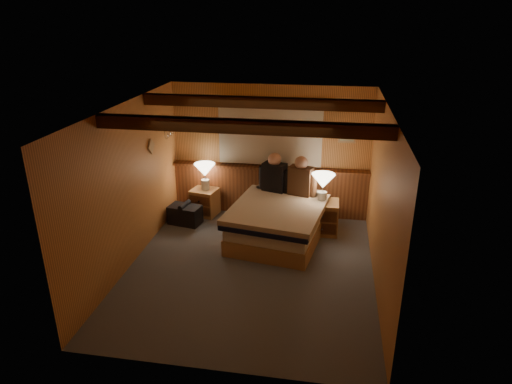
% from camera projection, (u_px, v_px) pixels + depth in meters
% --- Properties ---
extents(floor, '(4.20, 4.20, 0.00)m').
position_uv_depth(floor, '(250.00, 268.00, 6.81)').
color(floor, slate).
rests_on(floor, ground).
extents(ceiling, '(4.20, 4.20, 0.00)m').
position_uv_depth(ceiling, '(249.00, 109.00, 5.92)').
color(ceiling, tan).
rests_on(ceiling, wall_back).
extents(wall_back, '(3.60, 0.00, 3.60)m').
position_uv_depth(wall_back, '(270.00, 151.00, 8.28)').
color(wall_back, '#DD974F').
rests_on(wall_back, floor).
extents(wall_left, '(0.00, 4.20, 4.20)m').
position_uv_depth(wall_left, '(128.00, 186.00, 6.64)').
color(wall_left, '#DD974F').
rests_on(wall_left, floor).
extents(wall_right, '(0.00, 4.20, 4.20)m').
position_uv_depth(wall_right, '(382.00, 202.00, 6.09)').
color(wall_right, '#DD974F').
rests_on(wall_right, floor).
extents(wall_front, '(3.60, 0.00, 3.60)m').
position_uv_depth(wall_front, '(212.00, 274.00, 4.44)').
color(wall_front, '#DD974F').
rests_on(wall_front, floor).
extents(wainscot, '(3.60, 0.23, 0.94)m').
position_uv_depth(wainscot, '(269.00, 189.00, 8.49)').
color(wainscot, brown).
rests_on(wainscot, wall_back).
extents(curtain_window, '(2.18, 0.09, 1.11)m').
position_uv_depth(curtain_window, '(270.00, 135.00, 8.10)').
color(curtain_window, '#452311').
rests_on(curtain_window, wall_back).
extents(ceiling_beams, '(3.60, 1.65, 0.16)m').
position_uv_depth(ceiling_beams, '(251.00, 113.00, 6.09)').
color(ceiling_beams, '#452311').
rests_on(ceiling_beams, ceiling).
extents(coat_rail, '(0.05, 0.55, 0.24)m').
position_uv_depth(coat_rail, '(168.00, 129.00, 7.89)').
color(coat_rail, silver).
rests_on(coat_rail, wall_left).
extents(framed_print, '(0.30, 0.04, 0.25)m').
position_uv_depth(framed_print, '(347.00, 136.00, 7.93)').
color(framed_print, tan).
rests_on(framed_print, wall_back).
extents(bed, '(1.68, 2.03, 0.62)m').
position_uv_depth(bed, '(279.00, 221.00, 7.58)').
color(bed, '#A97648').
rests_on(bed, floor).
extents(nightstand_left, '(0.53, 0.49, 0.50)m').
position_uv_depth(nightstand_left, '(205.00, 202.00, 8.52)').
color(nightstand_left, '#A97648').
rests_on(nightstand_left, floor).
extents(nightstand_right, '(0.52, 0.47, 0.57)m').
position_uv_depth(nightstand_right, '(323.00, 217.00, 7.82)').
color(nightstand_right, '#A97648').
rests_on(nightstand_right, floor).
extents(lamp_left, '(0.38, 0.38, 0.50)m').
position_uv_depth(lamp_left, '(205.00, 171.00, 8.31)').
color(lamp_left, silver).
rests_on(lamp_left, nightstand_left).
extents(lamp_right, '(0.39, 0.39, 0.51)m').
position_uv_depth(lamp_right, '(323.00, 183.00, 7.56)').
color(lamp_right, silver).
rests_on(lamp_right, nightstand_right).
extents(person_left, '(0.57, 0.34, 0.71)m').
position_uv_depth(person_left, '(274.00, 175.00, 7.95)').
color(person_left, black).
rests_on(person_left, bed).
extents(person_right, '(0.56, 0.33, 0.71)m').
position_uv_depth(person_right, '(301.00, 179.00, 7.78)').
color(person_right, '#492E1D').
rests_on(person_right, bed).
extents(duffel_bag, '(0.61, 0.43, 0.40)m').
position_uv_depth(duffel_bag, '(185.00, 214.00, 8.18)').
color(duffel_bag, black).
rests_on(duffel_bag, floor).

